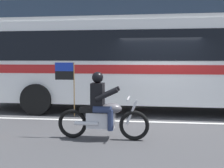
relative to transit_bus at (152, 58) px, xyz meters
name	(u,v)px	position (x,y,z in m)	size (l,w,h in m)	color
ground_plane	(159,118)	(0.20, -1.19, -1.88)	(60.00, 60.00, 0.00)	#3D3D3F
sidewalk_curb	(154,95)	(0.20, 3.91, -1.81)	(28.00, 3.80, 0.15)	#B7B2A8
lane_center_stripe	(160,122)	(0.20, -1.79, -1.88)	(26.60, 0.14, 0.01)	silver
transit_bus	(152,58)	(0.00, 0.00, 0.00)	(12.35, 2.86, 3.22)	white
motorcycle_with_rider	(102,111)	(-1.22, -3.72, -1.22)	(2.20, 0.64, 1.78)	black
fire_hydrant	(140,88)	(-0.50, 2.91, -1.37)	(0.22, 0.30, 0.75)	red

